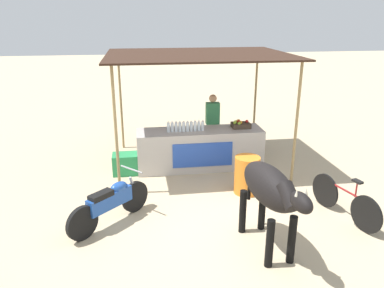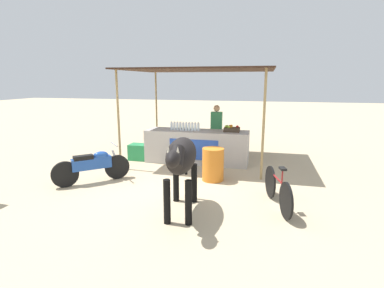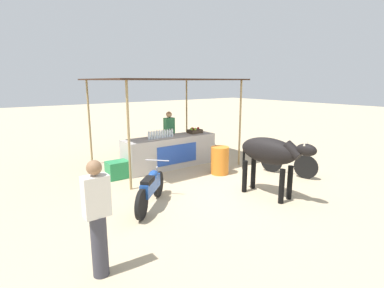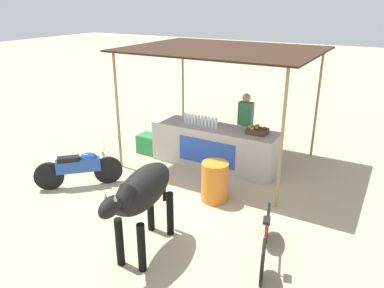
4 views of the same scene
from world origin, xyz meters
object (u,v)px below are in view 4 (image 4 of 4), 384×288
Objects in this scene: vendor_behind_counter at (245,126)px; cow at (142,192)px; motorcycle_parked at (80,167)px; cooler_box at (150,144)px; water_barrel at (215,182)px; fruit_crate at (257,130)px; bicycle_leaning at (265,240)px; stall_counter at (214,147)px.

vendor_behind_counter is 0.89× the size of cow.
vendor_behind_counter is 3.96m from motorcycle_parked.
cooler_box is 2.89m from water_barrel.
water_barrel is at bearing -82.55° from vendor_behind_counter.
bicycle_leaning is at bearing -66.64° from fruit_crate.
fruit_crate reaches higher than bicycle_leaning.
motorcycle_parked is (-0.20, -2.24, 0.19)m from cooler_box.
vendor_behind_counter is at bearing 58.91° from stall_counter.
bicycle_leaning reaches higher than cooler_box.
stall_counter is 3.07m from motorcycle_parked.
stall_counter is 5.00× the size of cooler_box.
bicycle_leaning is (1.77, -3.51, -0.50)m from vendor_behind_counter.
cooler_box is at bearing 146.38° from bicycle_leaning.
water_barrel is 2.09m from cow.
cooler_box is at bearing -176.88° from stall_counter.
fruit_crate is 0.55× the size of water_barrel.
motorcycle_parked reaches higher than cooler_box.
fruit_crate is at bearing 81.97° from cow.
vendor_behind_counter is at bearing 116.70° from bicycle_leaning.
cow is 2.80m from motorcycle_parked.
fruit_crate is at bearing 38.72° from motorcycle_parked.
cow reaches higher than water_barrel.
water_barrel is (0.29, -2.24, -0.45)m from vendor_behind_counter.
vendor_behind_counter is 1.02× the size of bicycle_leaning.
cow is (0.51, -3.46, 0.55)m from stall_counter.
cooler_box is 0.75× the size of water_barrel.
fruit_crate reaches higher than cooler_box.
fruit_crate is 0.24× the size of cow.
stall_counter is at bearing 3.12° from cooler_box.
bicycle_leaning is at bearing -5.67° from motorcycle_parked.
cow is at bearing -24.21° from motorcycle_parked.
fruit_crate is 3.14m from bicycle_leaning.
motorcycle_parked is at bearing -130.28° from stall_counter.
vendor_behind_counter is 3.96m from bicycle_leaning.
cow is (-0.24, -1.98, 0.63)m from water_barrel.
water_barrel is 1.95m from bicycle_leaning.
stall_counter is at bearing 98.36° from cow.
cow is at bearing -89.26° from vendor_behind_counter.
vendor_behind_counter is at bearing 97.45° from water_barrel.
stall_counter is 1.67m from water_barrel.
vendor_behind_counter is 2.07× the size of water_barrel.
stall_counter is 3.54m from bicycle_leaning.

